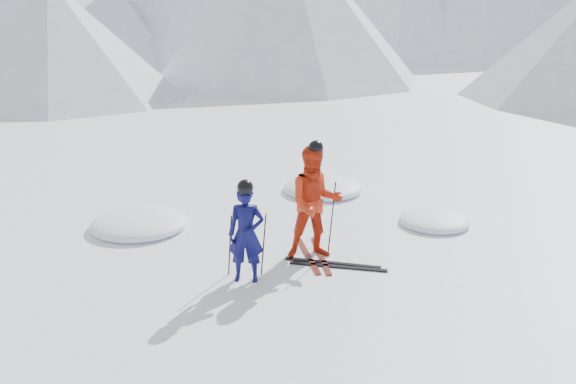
{
  "coord_description": "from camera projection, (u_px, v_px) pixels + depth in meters",
  "views": [
    {
      "loc": [
        -0.78,
        -10.01,
        4.38
      ],
      "look_at": [
        -1.66,
        0.5,
        1.1
      ],
      "focal_mm": 38.0,
      "sensor_mm": 36.0,
      "label": 1
    }
  ],
  "objects": [
    {
      "name": "ski_loose_b",
      "position": [
        338.0,
        267.0,
        10.54
      ],
      "size": [
        1.7,
        0.3,
        0.03
      ],
      "primitive_type": "cube",
      "rotation": [
        0.0,
        0.0,
        1.44
      ],
      "color": "black",
      "rests_on": "ground"
    },
    {
      "name": "skier_blue",
      "position": [
        246.0,
        234.0,
        9.84
      ],
      "size": [
        0.6,
        0.4,
        1.62
      ],
      "primitive_type": "imported",
      "rotation": [
        0.0,
        0.0,
        0.02
      ],
      "color": "#0B0B43",
      "rests_on": "ground"
    },
    {
      "name": "snow_lumps",
      "position": [
        291.0,
        218.0,
        12.99
      ],
      "size": [
        10.22,
        7.55,
        0.43
      ],
      "color": "white",
      "rests_on": "ground"
    },
    {
      "name": "ski_loose_a",
      "position": [
        332.0,
        263.0,
        10.69
      ],
      "size": [
        1.69,
        0.36,
        0.03
      ],
      "primitive_type": "cube",
      "rotation": [
        0.0,
        0.0,
        1.41
      ],
      "color": "black",
      "rests_on": "ground"
    },
    {
      "name": "ground",
      "position": [
        379.0,
        262.0,
        10.77
      ],
      "size": [
        160.0,
        160.0,
        0.0
      ],
      "primitive_type": "plane",
      "color": "white",
      "rests_on": "ground"
    },
    {
      "name": "pole_blue_right",
      "position": [
        264.0,
        244.0,
        10.14
      ],
      "size": [
        0.11,
        0.07,
        1.08
      ],
      "primitive_type": "cylinder",
      "rotation": [
        -0.04,
        0.08,
        0.0
      ],
      "color": "black",
      "rests_on": "ground"
    },
    {
      "name": "pole_red_right",
      "position": [
        332.0,
        218.0,
        10.94
      ],
      "size": [
        0.13,
        0.09,
        1.35
      ],
      "primitive_type": "cylinder",
      "rotation": [
        -0.05,
        0.08,
        0.0
      ],
      "color": "black",
      "rests_on": "ground"
    },
    {
      "name": "ski_worn_left",
      "position": [
        308.0,
        255.0,
        11.03
      ],
      "size": [
        0.54,
        1.66,
        0.03
      ],
      "primitive_type": "cube",
      "rotation": [
        0.0,
        0.0,
        0.27
      ],
      "color": "black",
      "rests_on": "ground"
    },
    {
      "name": "ski_worn_right",
      "position": [
        321.0,
        255.0,
        11.01
      ],
      "size": [
        0.43,
        1.68,
        0.03
      ],
      "primitive_type": "cube",
      "rotation": [
        0.0,
        0.0,
        0.2
      ],
      "color": "black",
      "rests_on": "ground"
    },
    {
      "name": "pole_blue_left",
      "position": [
        230.0,
        245.0,
        10.09
      ],
      "size": [
        0.11,
        0.08,
        1.08
      ],
      "primitive_type": "cylinder",
      "rotation": [
        0.05,
        0.08,
        0.0
      ],
      "color": "black",
      "rests_on": "ground"
    },
    {
      "name": "skier_red",
      "position": [
        315.0,
        203.0,
        10.72
      ],
      "size": [
        1.14,
        0.98,
        2.03
      ],
      "primitive_type": "imported",
      "rotation": [
        0.0,
        0.0,
        0.24
      ],
      "color": "red",
      "rests_on": "ground"
    },
    {
      "name": "pole_red_left",
      "position": [
        299.0,
        216.0,
        11.09
      ],
      "size": [
        0.13,
        0.1,
        1.35
      ],
      "primitive_type": "cylinder",
      "rotation": [
        0.06,
        0.08,
        0.0
      ],
      "color": "black",
      "rests_on": "ground"
    }
  ]
}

